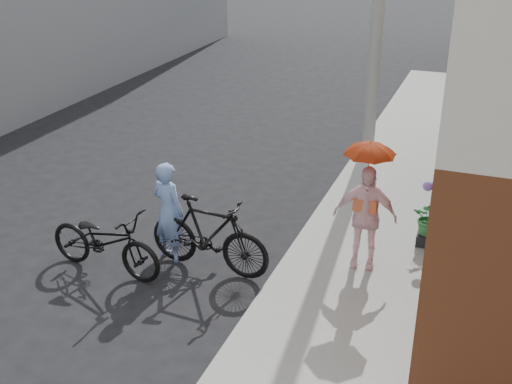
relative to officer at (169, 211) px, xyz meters
The scene contains 10 objects.
ground 1.22m from the officer, 19.27° to the right, with size 80.00×80.00×0.00m, color black.
sidewalk 3.50m from the officer, 29.85° to the left, with size 2.20×24.00×0.12m, color gray.
curb 2.59m from the officer, 43.33° to the left, with size 0.12×24.00×0.12m, color #9E9E99.
officer is the anchor object (origin of this frame).
bike_left 1.06m from the officer, 134.80° to the right, with size 0.69×1.98×1.04m, color black.
bike_right 0.77m from the officer, ahead, with size 0.56×2.00×1.20m, color black.
kimono_woman 3.01m from the officer, 13.29° to the left, with size 0.95×0.39×1.61m, color #FFD5DC.
parasol 3.25m from the officer, 13.29° to the left, with size 0.73×0.73×0.64m, color #C44117.
planter 4.19m from the officer, 23.95° to the left, with size 0.35×0.35×0.18m, color black.
potted_plant 4.15m from the officer, 23.95° to the left, with size 0.52×0.45×0.58m, color #2E7337.
Camera 1 is at (3.61, -7.57, 5.18)m, focal length 45.00 mm.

